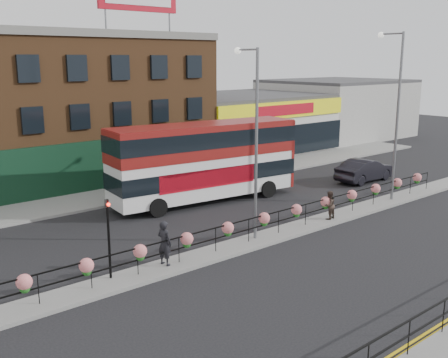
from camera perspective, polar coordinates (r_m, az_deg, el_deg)
ground at (r=25.59m, az=4.35°, el=-6.62°), size 120.00×120.00×0.00m
north_pavement at (r=34.78m, az=-9.57°, el=-1.35°), size 60.00×4.00×0.15m
median at (r=25.57m, az=4.35°, el=-6.47°), size 60.00×1.60×0.15m
brick_building at (r=39.47m, az=-20.88°, el=7.13°), size 25.00×12.21×10.30m
supermarket at (r=49.94m, az=1.61°, el=6.16°), size 15.00×12.25×5.30m
warehouse_east at (r=60.70m, az=12.12°, el=7.56°), size 14.50×12.00×6.30m
median_railing at (r=25.26m, az=4.39°, el=-4.39°), size 30.04×0.56×1.23m
south_railing at (r=18.18m, az=22.85°, el=-12.83°), size 20.04×0.05×1.12m
double_decker_bus at (r=31.60m, az=-2.05°, el=2.72°), size 12.10×4.13×4.80m
car at (r=38.67m, az=15.11°, el=0.95°), size 1.77×4.95×1.63m
pedestrian_a at (r=22.00m, az=-6.49°, el=-6.92°), size 0.90×0.77×1.92m
pedestrian_b at (r=28.58m, az=11.37°, el=-2.81°), size 0.87×0.74×1.54m
lamp_column_west at (r=24.31m, az=3.19°, el=5.57°), size 0.32×1.57×8.93m
lamp_column_east at (r=32.95m, az=18.08°, el=7.97°), size 0.36×1.75×9.97m
traffic_light_median at (r=20.63m, az=-12.51°, el=-4.53°), size 0.15×0.28×3.65m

